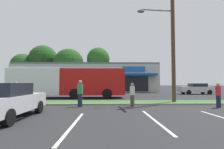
# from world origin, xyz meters

# --- Properties ---
(grass_median) EXTENTS (56.00, 2.20, 0.12)m
(grass_median) POSITION_xyz_m (0.00, 14.00, 0.06)
(grass_median) COLOR #386B28
(grass_median) RESTS_ON ground_plane
(curb_lip) EXTENTS (56.00, 0.24, 0.12)m
(curb_lip) POSITION_xyz_m (0.00, 12.78, 0.06)
(curb_lip) COLOR gray
(curb_lip) RESTS_ON ground_plane
(parking_stripe_1) EXTENTS (0.12, 4.80, 0.01)m
(parking_stripe_1) POSITION_xyz_m (-0.41, 6.88, 0.00)
(parking_stripe_1) COLOR silver
(parking_stripe_1) RESTS_ON ground_plane
(parking_stripe_2) EXTENTS (0.12, 4.80, 0.01)m
(parking_stripe_2) POSITION_xyz_m (2.86, 7.66, 0.00)
(parking_stripe_2) COLOR silver
(parking_stripe_2) RESTS_ON ground_plane
(storefront_building) EXTENTS (25.47, 12.30, 5.13)m
(storefront_building) POSITION_xyz_m (-2.91, 35.47, 2.57)
(storefront_building) COLOR #BCB7AD
(storefront_building) RESTS_ON ground_plane
(tree_far_left) EXTENTS (6.24, 6.24, 9.23)m
(tree_far_left) POSITION_xyz_m (-21.20, 46.42, 6.10)
(tree_far_left) COLOR #473323
(tree_far_left) RESTS_ON ground_plane
(tree_left) EXTENTS (7.29, 7.29, 11.44)m
(tree_left) POSITION_xyz_m (-16.04, 46.43, 7.79)
(tree_left) COLOR #473323
(tree_left) RESTS_ON ground_plane
(tree_mid_left) EXTENTS (7.35, 7.35, 10.02)m
(tree_mid_left) POSITION_xyz_m (-8.75, 43.53, 6.33)
(tree_mid_left) COLOR #473323
(tree_mid_left) RESTS_ON ground_plane
(tree_mid) EXTENTS (5.72, 5.72, 10.50)m
(tree_mid) POSITION_xyz_m (-1.51, 44.22, 7.61)
(tree_mid) COLOR #473323
(tree_mid) RESTS_ON ground_plane
(utility_pole) EXTENTS (3.05, 2.40, 10.17)m
(utility_pole) POSITION_xyz_m (5.91, 13.83, 5.43)
(utility_pole) COLOR #4C3826
(utility_pole) RESTS_ON ground_plane
(city_bus) EXTENTS (12.00, 2.72, 3.25)m
(city_bus) POSITION_xyz_m (-3.37, 19.11, 1.77)
(city_bus) COLOR #B71414
(city_bus) RESTS_ON ground_plane
(car_0) EXTENTS (4.25, 2.01, 1.55)m
(car_0) POSITION_xyz_m (-2.55, 25.11, 0.79)
(car_0) COLOR black
(car_0) RESTS_ON ground_plane
(car_1) EXTENTS (4.69, 2.00, 1.52)m
(car_1) POSITION_xyz_m (13.49, 25.02, 0.79)
(car_1) COLOR #B7B7BC
(car_1) RESTS_ON ground_plane
(car_2) EXTENTS (1.90, 4.54, 1.57)m
(car_2) POSITION_xyz_m (-3.54, 8.02, 0.80)
(car_2) COLOR #B7B7BC
(car_2) RESTS_ON ground_plane
(pedestrian_near_bench) EXTENTS (0.32, 0.32, 1.59)m
(pedestrian_near_bench) POSITION_xyz_m (7.99, 11.36, 0.80)
(pedestrian_near_bench) COLOR #1E2338
(pedestrian_near_bench) RESTS_ON ground_plane
(pedestrian_by_pole) EXTENTS (0.34, 0.34, 1.68)m
(pedestrian_by_pole) POSITION_xyz_m (-5.42, 12.43, 0.84)
(pedestrian_by_pole) COLOR #726651
(pedestrian_by_pole) RESTS_ON ground_plane
(pedestrian_mid) EXTENTS (0.36, 0.36, 1.76)m
(pedestrian_mid) POSITION_xyz_m (-0.94, 11.87, 0.89)
(pedestrian_mid) COLOR #1E2338
(pedestrian_mid) RESTS_ON ground_plane
(pedestrian_far) EXTENTS (0.32, 0.32, 1.58)m
(pedestrian_far) POSITION_xyz_m (2.53, 11.96, 0.79)
(pedestrian_far) COLOR #47423D
(pedestrian_far) RESTS_ON ground_plane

